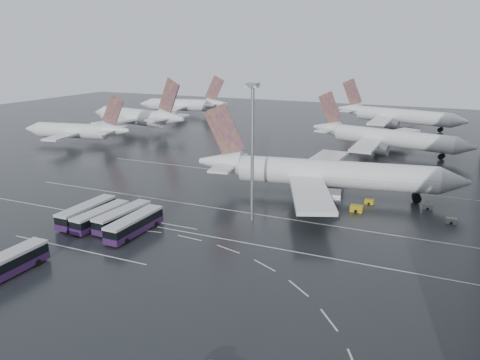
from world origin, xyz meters
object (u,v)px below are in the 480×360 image
at_px(gse_cart_belly_a, 357,208).
at_px(gse_cart_belly_e, 369,201).
at_px(jet_remote_far, 185,105).
at_px(gse_cart_belly_b, 428,206).
at_px(jet_remote_mid, 138,117).
at_px(bus_row_near_c, 123,217).
at_px(jet_remote_west, 78,131).
at_px(airliner_gate_c, 396,116).
at_px(airliner_main, 322,174).
at_px(bus_row_far_b, 5,265).
at_px(airliner_gate_b, 385,138).
at_px(floodlight_mast, 252,137).
at_px(bus_row_near_d, 135,224).
at_px(gse_cart_belly_d, 451,221).
at_px(bus_row_near_b, 101,217).
at_px(bus_row_near_a, 87,212).

bearing_deg(gse_cart_belly_a, gse_cart_belly_e, 75.69).
height_order(jet_remote_far, gse_cart_belly_b, jet_remote_far).
distance_m(jet_remote_mid, bus_row_near_c, 104.42).
bearing_deg(gse_cart_belly_e, jet_remote_west, 166.63).
height_order(jet_remote_west, gse_cart_belly_e, jet_remote_west).
bearing_deg(airliner_gate_c, gse_cart_belly_a, -73.03).
relative_size(airliner_main, bus_row_far_b, 4.34).
bearing_deg(airliner_gate_b, jet_remote_west, -150.00).
relative_size(gse_cart_belly_a, gse_cart_belly_e, 1.30).
distance_m(airliner_gate_b, jet_remote_west, 102.70).
height_order(airliner_gate_b, jet_remote_mid, jet_remote_mid).
distance_m(jet_remote_far, floodlight_mast, 147.35).
height_order(bus_row_near_d, bus_row_far_b, bus_row_far_b).
bearing_deg(jet_remote_far, gse_cart_belly_d, 126.90).
relative_size(jet_remote_mid, bus_row_near_b, 3.78).
bearing_deg(bus_row_near_c, gse_cart_belly_a, -51.91).
height_order(bus_row_near_a, gse_cart_belly_d, bus_row_near_a).
xyz_separation_m(airliner_gate_b, gse_cart_belly_d, (20.67, -59.63, -4.04)).
bearing_deg(bus_row_near_c, gse_cart_belly_e, -47.22).
distance_m(jet_remote_west, gse_cart_belly_e, 105.58).
bearing_deg(bus_row_near_c, gse_cart_belly_b, -52.83).
bearing_deg(gse_cart_belly_b, airliner_gate_c, 100.07).
height_order(bus_row_far_b, gse_cart_belly_e, bus_row_far_b).
bearing_deg(bus_row_near_d, gse_cart_belly_d, -60.15).
xyz_separation_m(jet_remote_west, bus_row_near_d, (66.85, -58.80, -2.63)).
distance_m(jet_remote_west, bus_row_near_a, 79.25).
bearing_deg(bus_row_near_b, floodlight_mast, -57.11).
xyz_separation_m(bus_row_far_b, gse_cart_belly_a, (41.54, 49.45, -1.18)).
relative_size(airliner_gate_b, jet_remote_far, 1.17).
distance_m(bus_row_near_a, gse_cart_belly_e, 58.25).
bearing_deg(jet_remote_far, jet_remote_mid, 85.19).
bearing_deg(jet_remote_west, jet_remote_mid, -107.85).
distance_m(airliner_gate_b, bus_row_near_a, 97.63).
height_order(jet_remote_west, bus_row_near_a, jet_remote_west).
bearing_deg(airliner_gate_b, gse_cart_belly_b, -59.97).
xyz_separation_m(airliner_gate_b, jet_remote_mid, (-94.65, -0.39, 1.00)).
bearing_deg(bus_row_far_b, airliner_gate_c, -12.96).
height_order(airliner_gate_b, gse_cart_belly_b, airliner_gate_b).
height_order(gse_cart_belly_b, gse_cart_belly_e, gse_cart_belly_b).
xyz_separation_m(airliner_main, bus_row_near_b, (-33.05, -35.09, -3.33)).
relative_size(jet_remote_west, bus_row_far_b, 2.89).
bearing_deg(gse_cart_belly_e, airliner_main, 172.35).
bearing_deg(airliner_gate_b, bus_row_near_b, -101.25).
distance_m(airliner_main, bus_row_far_b, 65.52).
relative_size(bus_row_near_b, gse_cart_belly_b, 6.57).
bearing_deg(gse_cart_belly_d, bus_row_near_b, -154.86).
distance_m(bus_row_near_a, gse_cart_belly_b, 69.01).
bearing_deg(gse_cart_belly_a, jet_remote_mid, 148.36).
xyz_separation_m(bus_row_near_a, gse_cart_belly_e, (48.02, 32.96, -1.33)).
distance_m(gse_cart_belly_a, gse_cart_belly_b, 15.35).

